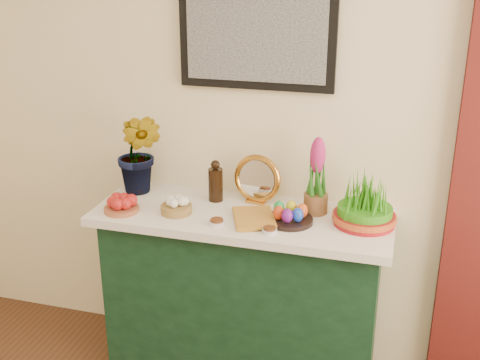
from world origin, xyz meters
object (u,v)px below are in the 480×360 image
Objects in this scene: sideboard at (243,297)px; book at (234,218)px; hyacinth_green at (139,140)px; mirror at (257,180)px; wheatgrass_sabzeh at (365,203)px.

sideboard is 0.49m from book.
sideboard is at bearing 63.82° from book.
mirror is at bearing 7.72° from hyacinth_green.
book is at bearing -166.67° from wheatgrass_sabzeh.
hyacinth_green is 0.62m from mirror.
book reaches higher than sideboard.
mirror is 0.86× the size of wheatgrass_sabzeh.
hyacinth_green reaches higher than sideboard.
sideboard is 0.94m from hyacinth_green.
mirror reaches higher than wheatgrass_sabzeh.
wheatgrass_sabzeh reaches higher than sideboard.
hyacinth_green is at bearing 169.97° from sideboard.
book is 0.59m from wheatgrass_sabzeh.
wheatgrass_sabzeh is at bearing -0.12° from hyacinth_green.
hyacinth_green is 2.32× the size of book.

